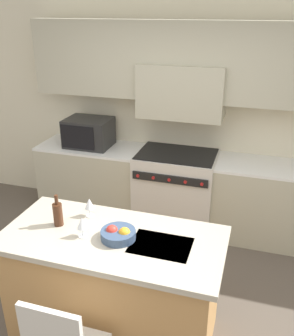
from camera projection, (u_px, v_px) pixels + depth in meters
The scene contains 10 objects.
ground_plane at pixel (124, 333), 3.15m from camera, with size 10.00×10.00×0.00m, color brown.
back_cabinetry at pixel (184, 93), 4.34m from camera, with size 10.00×0.46×2.70m.
back_counter at pixel (176, 190), 4.58m from camera, with size 3.52×0.62×0.92m.
range_stove at pixel (176, 190), 4.55m from camera, with size 0.93×0.70×0.95m.
microwave at pixel (89, 132), 4.63m from camera, with size 0.55×0.43×0.35m.
kitchen_island at pixel (114, 285), 2.99m from camera, with size 1.69×0.82×0.94m.
wine_bottle at pixel (58, 214), 2.92m from camera, with size 0.08×0.08×0.26m.
wine_glass_near at pixel (82, 224), 2.77m from camera, with size 0.08×0.08×0.16m.
wine_glass_far at pixel (89, 204), 3.04m from camera, with size 0.08×0.08×0.16m.
fruit_bowl at pixel (118, 234), 2.77m from camera, with size 0.26×0.26×0.10m.
Camera 1 is at (0.87, -2.17, 2.53)m, focal length 40.00 mm.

